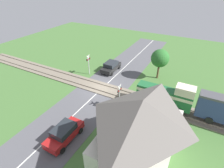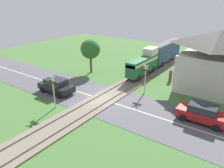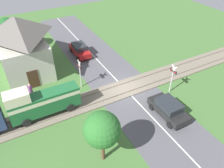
{
  "view_description": "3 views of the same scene",
  "coord_description": "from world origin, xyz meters",
  "px_view_note": "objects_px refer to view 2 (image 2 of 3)",
  "views": [
    {
      "loc": [
        17.03,
        10.71,
        13.24
      ],
      "look_at": [
        0.0,
        1.56,
        1.2
      ],
      "focal_mm": 28.0,
      "sensor_mm": 36.0,
      "label": 1
    },
    {
      "loc": [
        12.13,
        -15.59,
        9.69
      ],
      "look_at": [
        0.0,
        1.56,
        1.2
      ],
      "focal_mm": 35.0,
      "sensor_mm": 36.0,
      "label": 2
    },
    {
      "loc": [
        -15.48,
        9.95,
        14.41
      ],
      "look_at": [
        0.0,
        1.56,
        1.2
      ],
      "focal_mm": 35.0,
      "sensor_mm": 36.0,
      "label": 3
    }
  ],
  "objects_px": {
    "station_building": "(216,63)",
    "car_far_side": "(202,113)",
    "crossing_signal_west_approach": "(53,87)",
    "car_near_crossing": "(56,86)",
    "crossing_signal_east_approach": "(145,75)",
    "pedestrian_by_station": "(170,75)",
    "train": "(158,55)"
  },
  "relations": [
    {
      "from": "crossing_signal_west_approach",
      "to": "crossing_signal_east_approach",
      "type": "height_order",
      "value": "same"
    },
    {
      "from": "car_far_side",
      "to": "station_building",
      "type": "height_order",
      "value": "station_building"
    },
    {
      "from": "station_building",
      "to": "crossing_signal_west_approach",
      "type": "bearing_deg",
      "value": -132.01
    },
    {
      "from": "car_near_crossing",
      "to": "car_far_side",
      "type": "distance_m",
      "value": 14.63
    },
    {
      "from": "station_building",
      "to": "pedestrian_by_station",
      "type": "relative_size",
      "value": 4.95
    },
    {
      "from": "car_far_side",
      "to": "crossing_signal_east_approach",
      "type": "relative_size",
      "value": 1.24
    },
    {
      "from": "train",
      "to": "pedestrian_by_station",
      "type": "distance_m",
      "value": 5.32
    },
    {
      "from": "crossing_signal_west_approach",
      "to": "car_far_side",
      "type": "bearing_deg",
      "value": 24.42
    },
    {
      "from": "station_building",
      "to": "car_far_side",
      "type": "bearing_deg",
      "value": -83.67
    },
    {
      "from": "car_far_side",
      "to": "station_building",
      "type": "relative_size",
      "value": 0.52
    },
    {
      "from": "crossing_signal_west_approach",
      "to": "pedestrian_by_station",
      "type": "height_order",
      "value": "crossing_signal_west_approach"
    },
    {
      "from": "crossing_signal_east_approach",
      "to": "pedestrian_by_station",
      "type": "height_order",
      "value": "crossing_signal_east_approach"
    },
    {
      "from": "train",
      "to": "car_far_side",
      "type": "height_order",
      "value": "train"
    },
    {
      "from": "car_near_crossing",
      "to": "station_building",
      "type": "bearing_deg",
      "value": 35.68
    },
    {
      "from": "train",
      "to": "crossing_signal_east_approach",
      "type": "xyz_separation_m",
      "value": [
        2.62,
        -8.9,
        0.19
      ]
    },
    {
      "from": "station_building",
      "to": "pedestrian_by_station",
      "type": "distance_m",
      "value": 5.55
    },
    {
      "from": "station_building",
      "to": "train",
      "type": "bearing_deg",
      "value": 151.81
    },
    {
      "from": "car_near_crossing",
      "to": "pedestrian_by_station",
      "type": "distance_m",
      "value": 13.57
    },
    {
      "from": "car_near_crossing",
      "to": "car_far_side",
      "type": "bearing_deg",
      "value": 11.35
    },
    {
      "from": "crossing_signal_east_approach",
      "to": "station_building",
      "type": "xyz_separation_m",
      "value": [
        5.76,
        4.41,
        1.2
      ]
    },
    {
      "from": "train",
      "to": "crossing_signal_west_approach",
      "type": "height_order",
      "value": "train"
    },
    {
      "from": "crossing_signal_west_approach",
      "to": "crossing_signal_east_approach",
      "type": "relative_size",
      "value": 1.0
    },
    {
      "from": "train",
      "to": "crossing_signal_east_approach",
      "type": "bearing_deg",
      "value": -73.62
    },
    {
      "from": "car_far_side",
      "to": "car_near_crossing",
      "type": "bearing_deg",
      "value": -168.65
    },
    {
      "from": "car_far_side",
      "to": "pedestrian_by_station",
      "type": "distance_m",
      "value": 9.41
    },
    {
      "from": "crossing_signal_east_approach",
      "to": "train",
      "type": "bearing_deg",
      "value": 106.38
    },
    {
      "from": "car_far_side",
      "to": "pedestrian_by_station",
      "type": "relative_size",
      "value": 2.6
    },
    {
      "from": "crossing_signal_west_approach",
      "to": "car_near_crossing",
      "type": "bearing_deg",
      "value": 136.41
    },
    {
      "from": "crossing_signal_west_approach",
      "to": "pedestrian_by_station",
      "type": "relative_size",
      "value": 2.1
    },
    {
      "from": "car_far_side",
      "to": "train",
      "type": "bearing_deg",
      "value": 128.82
    },
    {
      "from": "crossing_signal_west_approach",
      "to": "station_building",
      "type": "bearing_deg",
      "value": 47.99
    },
    {
      "from": "car_far_side",
      "to": "crossing_signal_east_approach",
      "type": "distance_m",
      "value": 7.08
    }
  ]
}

